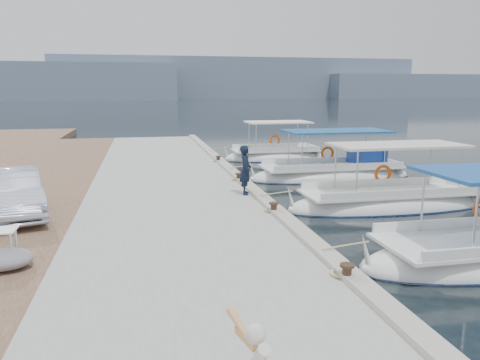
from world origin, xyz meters
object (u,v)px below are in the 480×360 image
parked_car (14,193)px  fishing_caique_e (275,157)px  fisherman (245,170)px  fishing_caique_d (333,174)px  fishing_caique_c (389,204)px

parked_car → fishing_caique_e: bearing=31.3°
fishing_caique_e → fisherman: (-4.27, -11.04, 1.22)m
fishing_caique_d → fisherman: bearing=-138.2°
fisherman → fishing_caique_d: bearing=-39.4°
fisherman → fishing_caique_e: bearing=-12.4°
fishing_caique_c → fishing_caique_d: 5.61m
fisherman → parked_car: bearing=110.2°
fishing_caique_e → fisherman: bearing=-111.1°
fishing_caique_d → fishing_caique_e: same height
fisherman → fishing_caique_c: bearing=-91.9°
fishing_caique_d → fisherman: 7.11m
fishing_caique_d → fishing_caique_e: (-0.96, 6.37, -0.06)m
fishing_caique_e → fisherman: size_ratio=3.63×
fishing_caique_c → fishing_caique_e: (-0.68, 11.98, 0.00)m
fishing_caique_d → parked_car: (-12.29, -6.10, 0.98)m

